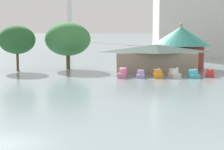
# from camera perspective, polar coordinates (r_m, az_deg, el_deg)

# --- Properties ---
(ground_plane) EXTENTS (2000.00, 2000.00, 0.00)m
(ground_plane) POSITION_cam_1_polar(r_m,az_deg,el_deg) (26.60, -14.82, -10.12)
(ground_plane) COLOR gray
(pedal_boat_pink) EXTENTS (1.86, 3.18, 1.66)m
(pedal_boat_pink) POSITION_cam_1_polar(r_m,az_deg,el_deg) (60.87, 1.66, 0.21)
(pedal_boat_pink) COLOR pink
(pedal_boat_pink) RESTS_ON ground
(pedal_boat_lavender) EXTENTS (1.63, 3.08, 1.48)m
(pedal_boat_lavender) POSITION_cam_1_polar(r_m,az_deg,el_deg) (61.28, 4.44, 0.10)
(pedal_boat_lavender) COLOR #B299D8
(pedal_boat_lavender) RESTS_ON ground
(pedal_boat_orange) EXTENTS (1.57, 2.81, 1.65)m
(pedal_boat_orange) POSITION_cam_1_polar(r_m,az_deg,el_deg) (61.11, 7.07, 0.12)
(pedal_boat_orange) COLOR orange
(pedal_boat_orange) RESTS_ON ground
(pedal_boat_white) EXTENTS (1.97, 2.55, 1.72)m
(pedal_boat_white) POSITION_cam_1_polar(r_m,az_deg,el_deg) (61.82, 9.58, 0.17)
(pedal_boat_white) COLOR white
(pedal_boat_white) RESTS_ON ground
(pedal_boat_cyan) EXTENTS (1.65, 2.78, 1.56)m
(pedal_boat_cyan) POSITION_cam_1_polar(r_m,az_deg,el_deg) (62.19, 12.42, 0.09)
(pedal_boat_cyan) COLOR #4CB7CC
(pedal_boat_cyan) RESTS_ON ground
(pedal_boat_red) EXTENTS (2.05, 2.64, 1.50)m
(pedal_boat_red) POSITION_cam_1_polar(r_m,az_deg,el_deg) (63.63, 14.87, 0.20)
(pedal_boat_red) COLOR red
(pedal_boat_red) RESTS_ON ground
(boathouse) EXTENTS (15.41, 6.81, 5.18)m
(boathouse) POSITION_cam_1_polar(r_m,az_deg,el_deg) (67.94, 6.74, 2.64)
(boathouse) COLOR gray
(boathouse) RESTS_ON ground
(green_roof_pavilion) EXTENTS (12.05, 12.05, 9.15)m
(green_roof_pavilion) POSITION_cam_1_polar(r_m,az_deg,el_deg) (75.60, 10.56, 4.58)
(green_roof_pavilion) COLOR #993328
(green_roof_pavilion) RESTS_ON ground
(shoreline_tree_tall_left) EXTENTS (6.95, 6.95, 8.64)m
(shoreline_tree_tall_left) POSITION_cam_1_polar(r_m,az_deg,el_deg) (72.85, -14.44, 5.28)
(shoreline_tree_tall_left) COLOR brown
(shoreline_tree_tall_left) RESTS_ON ground
(shoreline_tree_mid) EXTENTS (9.09, 9.09, 9.29)m
(shoreline_tree_mid) POSITION_cam_1_polar(r_m,az_deg,el_deg) (74.61, -6.82, 5.51)
(shoreline_tree_mid) COLOR brown
(shoreline_tree_mid) RESTS_ON ground
(background_building_block) EXTENTS (26.49, 16.47, 24.76)m
(background_building_block) POSITION_cam_1_polar(r_m,az_deg,el_deg) (119.50, 13.04, 8.96)
(background_building_block) COLOR silver
(background_building_block) RESTS_ON ground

